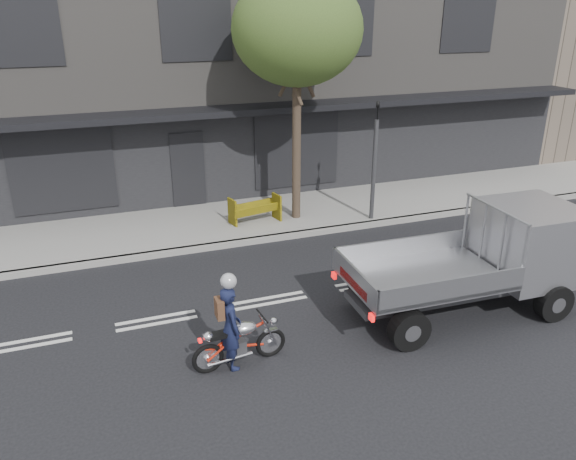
# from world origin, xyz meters

# --- Properties ---
(ground) EXTENTS (80.00, 80.00, 0.00)m
(ground) POSITION_xyz_m (0.00, 0.00, 0.00)
(ground) COLOR black
(ground) RESTS_ON ground
(sidewalk) EXTENTS (32.00, 3.20, 0.15)m
(sidewalk) POSITION_xyz_m (0.00, 4.70, 0.07)
(sidewalk) COLOR gray
(sidewalk) RESTS_ON ground
(kerb) EXTENTS (32.00, 0.20, 0.15)m
(kerb) POSITION_xyz_m (0.00, 3.10, 0.07)
(kerb) COLOR gray
(kerb) RESTS_ON ground
(building_main) EXTENTS (26.00, 10.00, 8.00)m
(building_main) POSITION_xyz_m (0.00, 11.30, 4.00)
(building_main) COLOR slate
(building_main) RESTS_ON ground
(street_tree) EXTENTS (3.40, 3.40, 6.74)m
(street_tree) POSITION_xyz_m (2.20, 4.20, 5.28)
(street_tree) COLOR #382B21
(street_tree) RESTS_ON ground
(traffic_light_pole) EXTENTS (0.12, 0.12, 3.50)m
(traffic_light_pole) POSITION_xyz_m (4.20, 3.35, 1.65)
(traffic_light_pole) COLOR #2D2D30
(traffic_light_pole) RESTS_ON ground
(motorcycle) EXTENTS (1.74, 0.50, 0.89)m
(motorcycle) POSITION_xyz_m (-1.20, -1.97, 0.46)
(motorcycle) COLOR black
(motorcycle) RESTS_ON ground
(rider) EXTENTS (0.41, 0.59, 1.54)m
(rider) POSITION_xyz_m (-1.35, -1.97, 0.77)
(rider) COLOR #141938
(rider) RESTS_ON ground
(flatbed_ute) EXTENTS (4.89, 2.14, 2.24)m
(flatbed_ute) POSITION_xyz_m (4.63, -1.78, 1.28)
(flatbed_ute) COLOR black
(flatbed_ute) RESTS_ON ground
(construction_barrier) EXTENTS (1.49, 0.84, 0.79)m
(construction_barrier) POSITION_xyz_m (0.96, 4.01, 0.54)
(construction_barrier) COLOR yellow
(construction_barrier) RESTS_ON sidewalk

